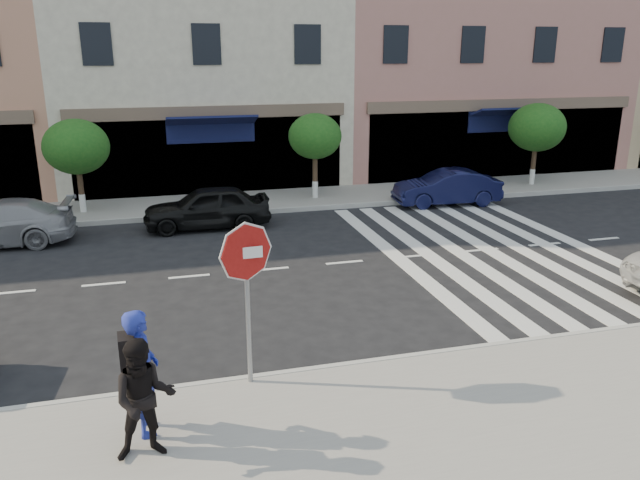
{
  "coord_description": "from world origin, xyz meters",
  "views": [
    {
      "loc": [
        -2.66,
        -10.71,
        5.38
      ],
      "look_at": [
        0.72,
        1.73,
        1.4
      ],
      "focal_mm": 35.0,
      "sensor_mm": 36.0,
      "label": 1
    }
  ],
  "objects_px": {
    "photographer": "(143,372)",
    "car_far_mid": "(207,207)",
    "walker": "(144,399)",
    "car_far_right": "(447,187)",
    "stop_sign": "(247,269)"
  },
  "relations": [
    {
      "from": "photographer",
      "to": "car_far_mid",
      "type": "distance_m",
      "value": 11.08
    },
    {
      "from": "photographer",
      "to": "car_far_right",
      "type": "distance_m",
      "value": 15.7
    },
    {
      "from": "stop_sign",
      "to": "walker",
      "type": "height_order",
      "value": "stop_sign"
    },
    {
      "from": "stop_sign",
      "to": "walker",
      "type": "xyz_separation_m",
      "value": [
        -1.62,
        -1.55,
        -1.11
      ]
    },
    {
      "from": "car_far_mid",
      "to": "car_far_right",
      "type": "bearing_deg",
      "value": 96.4
    },
    {
      "from": "stop_sign",
      "to": "car_far_mid",
      "type": "distance_m",
      "value": 10.07
    },
    {
      "from": "walker",
      "to": "car_far_mid",
      "type": "bearing_deg",
      "value": 79.25
    },
    {
      "from": "stop_sign",
      "to": "car_far_mid",
      "type": "height_order",
      "value": "stop_sign"
    },
    {
      "from": "photographer",
      "to": "walker",
      "type": "height_order",
      "value": "photographer"
    },
    {
      "from": "walker",
      "to": "stop_sign",
      "type": "bearing_deg",
      "value": 42.17
    },
    {
      "from": "photographer",
      "to": "car_far_mid",
      "type": "relative_size",
      "value": 0.48
    },
    {
      "from": "walker",
      "to": "car_far_right",
      "type": "distance_m",
      "value": 16.13
    },
    {
      "from": "stop_sign",
      "to": "walker",
      "type": "bearing_deg",
      "value": -138.66
    },
    {
      "from": "walker",
      "to": "car_far_mid",
      "type": "height_order",
      "value": "walker"
    },
    {
      "from": "walker",
      "to": "car_far_mid",
      "type": "xyz_separation_m",
      "value": [
        1.87,
        11.51,
        -0.34
      ]
    }
  ]
}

